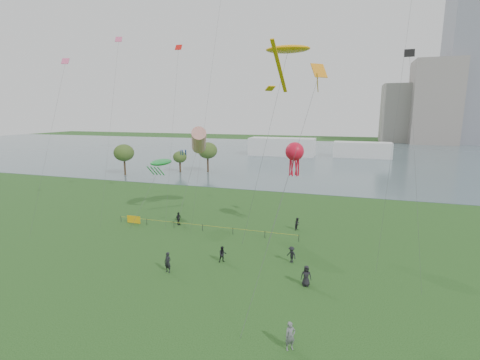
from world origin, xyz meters
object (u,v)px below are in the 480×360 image
(kite_flyer, at_px, (290,336))
(kite_stingray, at_px, (287,50))
(fence, at_px, (159,222))
(kite_octopus, at_px, (295,152))

(kite_flyer, bearing_deg, kite_stingray, 66.38)
(fence, height_order, kite_flyer, kite_flyer)
(kite_flyer, xyz_separation_m, kite_octopus, (-3.32, 21.34, 9.08))
(fence, distance_m, kite_stingray, 26.15)
(kite_flyer, relative_size, kite_stingray, 0.09)
(kite_stingray, bearing_deg, kite_flyer, -73.61)
(fence, xyz_separation_m, kite_octopus, (16.94, 2.64, 9.45))
(kite_stingray, distance_m, kite_octopus, 11.35)
(kite_stingray, bearing_deg, fence, -175.27)
(kite_flyer, distance_m, kite_octopus, 23.42)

